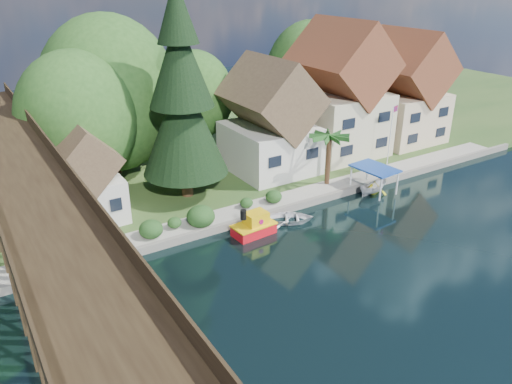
# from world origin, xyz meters

# --- Properties ---
(ground) EXTENTS (140.00, 140.00, 0.00)m
(ground) POSITION_xyz_m (0.00, 0.00, 0.00)
(ground) COLOR black
(ground) RESTS_ON ground
(bank) EXTENTS (140.00, 52.00, 0.50)m
(bank) POSITION_xyz_m (0.00, 34.00, 0.25)
(bank) COLOR #2B4B1E
(bank) RESTS_ON ground
(seawall) EXTENTS (60.00, 0.40, 0.62)m
(seawall) POSITION_xyz_m (4.00, 8.00, 0.31)
(seawall) COLOR slate
(seawall) RESTS_ON ground
(promenade) EXTENTS (50.00, 2.60, 0.06)m
(promenade) POSITION_xyz_m (6.00, 9.30, 0.53)
(promenade) COLOR gray
(promenade) RESTS_ON bank
(trestle_bridge) EXTENTS (4.12, 44.18, 9.30)m
(trestle_bridge) POSITION_xyz_m (-16.00, 5.17, 5.35)
(trestle_bridge) COLOR black
(trestle_bridge) RESTS_ON ground
(house_left) EXTENTS (7.64, 8.64, 11.02)m
(house_left) POSITION_xyz_m (7.00, 16.00, 5.14)
(house_left) COLOR beige
(house_left) RESTS_ON bank
(house_center) EXTENTS (8.65, 9.18, 13.89)m
(house_center) POSITION_xyz_m (16.00, 16.50, 6.42)
(house_center) COLOR beige
(house_center) RESTS_ON bank
(house_right) EXTENTS (8.15, 8.64, 12.45)m
(house_right) POSITION_xyz_m (25.00, 16.00, 5.78)
(house_right) COLOR beige
(house_right) RESTS_ON bank
(shed) EXTENTS (5.09, 5.40, 7.85)m
(shed) POSITION_xyz_m (-11.00, 14.50, 3.83)
(shed) COLOR beige
(shed) RESTS_ON bank
(bg_trees) EXTENTS (49.90, 13.30, 10.57)m
(bg_trees) POSITION_xyz_m (1.00, 21.25, 7.29)
(bg_trees) COLOR #382314
(bg_trees) RESTS_ON bank
(shrubs) EXTENTS (15.76, 2.47, 1.70)m
(shrubs) POSITION_xyz_m (-4.60, 9.26, 1.23)
(shrubs) COLOR #163E17
(shrubs) RESTS_ON bank
(conifer) EXTENTS (7.26, 7.26, 17.86)m
(conifer) POSITION_xyz_m (-2.54, 14.64, 9.10)
(conifer) COLOR #382314
(conifer) RESTS_ON bank
(palm_tree) EXTENTS (4.51, 4.51, 5.06)m
(palm_tree) POSITION_xyz_m (9.43, 10.04, 4.92)
(palm_tree) COLOR #382314
(palm_tree) RESTS_ON bank
(flagpole) EXTENTS (0.98, 0.41, 6.58)m
(flagpole) POSITION_xyz_m (16.39, 9.30, 4.54)
(flagpole) COLOR white
(flagpole) RESTS_ON bank
(tugboat) EXTENTS (3.43, 2.05, 2.40)m
(tugboat) POSITION_xyz_m (-0.83, 6.25, 0.72)
(tugboat) COLOR red
(tugboat) RESTS_ON ground
(boat_white_a) EXTENTS (4.76, 4.31, 0.81)m
(boat_white_a) POSITION_xyz_m (2.69, 6.50, 0.40)
(boat_white_a) COLOR white
(boat_white_a) RESTS_ON ground
(boat_canopy) EXTENTS (3.29, 4.17, 2.55)m
(boat_canopy) POSITION_xyz_m (12.31, 6.99, 1.09)
(boat_canopy) COLOR silver
(boat_canopy) RESTS_ON ground
(boat_yellow) EXTENTS (3.09, 2.88, 1.33)m
(boat_yellow) POSITION_xyz_m (12.62, 7.04, 0.67)
(boat_yellow) COLOR yellow
(boat_yellow) RESTS_ON ground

